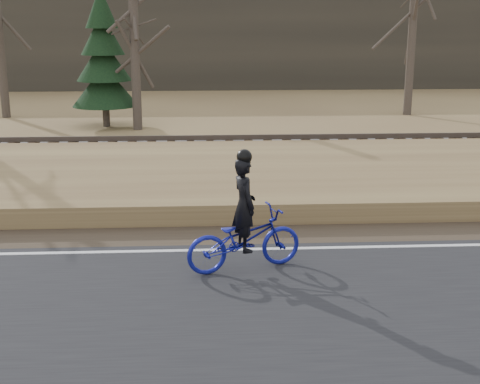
{
  "coord_description": "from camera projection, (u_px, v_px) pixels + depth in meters",
  "views": [
    {
      "loc": [
        -2.01,
        -11.6,
        4.32
      ],
      "look_at": [
        -1.33,
        0.5,
        1.1
      ],
      "focal_mm": 50.0,
      "sensor_mm": 36.0,
      "label": 1
    }
  ],
  "objects": [
    {
      "name": "conifer",
      "position": [
        103.0,
        61.0,
        26.1
      ],
      "size": [
        2.6,
        2.6,
        5.42
      ],
      "color": "#4C4238",
      "rests_on": "ground"
    },
    {
      "name": "edge_line",
      "position": [
        311.0,
        248.0,
        12.59
      ],
      "size": [
        120.0,
        0.12,
        0.01
      ],
      "primitive_type": "cube",
      "color": "silver",
      "rests_on": "road"
    },
    {
      "name": "embankment",
      "position": [
        286.0,
        187.0,
        16.41
      ],
      "size": [
        120.0,
        5.0,
        0.44
      ],
      "primitive_type": "cube",
      "color": "#987F4D",
      "rests_on": "ground"
    },
    {
      "name": "railroad",
      "position": [
        270.0,
        146.0,
        20.0
      ],
      "size": [
        120.0,
        2.4,
        0.29
      ],
      "color": "black",
      "rests_on": "ballast"
    },
    {
      "name": "bare_tree_center",
      "position": [
        413.0,
        18.0,
        28.81
      ],
      "size": [
        0.36,
        0.36,
        8.36
      ],
      "primitive_type": "cylinder",
      "color": "#4C4238",
      "rests_on": "ground"
    },
    {
      "name": "bare_tree_near_left",
      "position": [
        135.0,
        48.0,
        25.23
      ],
      "size": [
        0.36,
        0.36,
        6.2
      ],
      "primitive_type": "cylinder",
      "color": "#4C4238",
      "rests_on": "ground"
    },
    {
      "name": "ballast",
      "position": [
        270.0,
        156.0,
        20.07
      ],
      "size": [
        120.0,
        3.0,
        0.45
      ],
      "primitive_type": "cube",
      "color": "slate",
      "rests_on": "ground"
    },
    {
      "name": "ground",
      "position": [
        313.0,
        255.0,
        12.41
      ],
      "size": [
        120.0,
        120.0,
        0.0
      ],
      "primitive_type": "plane",
      "color": "#987F4D",
      "rests_on": "ground"
    },
    {
      "name": "cyclist",
      "position": [
        244.0,
        232.0,
        11.4
      ],
      "size": [
        2.17,
        1.31,
        2.11
      ],
      "rotation": [
        0.0,
        0.0,
        1.88
      ],
      "color": "navy",
      "rests_on": "road"
    },
    {
      "name": "treeline_backdrop",
      "position": [
        235.0,
        37.0,
        40.59
      ],
      "size": [
        120.0,
        4.0,
        6.0
      ],
      "primitive_type": "cube",
      "color": "#383328",
      "rests_on": "ground"
    },
    {
      "name": "shoulder",
      "position": [
        303.0,
        234.0,
        13.56
      ],
      "size": [
        120.0,
        1.6,
        0.04
      ],
      "primitive_type": "cube",
      "color": "#473A2B",
      "rests_on": "ground"
    },
    {
      "name": "road",
      "position": [
        340.0,
        311.0,
        9.99
      ],
      "size": [
        120.0,
        6.0,
        0.06
      ],
      "primitive_type": "cube",
      "color": "black",
      "rests_on": "ground"
    }
  ]
}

